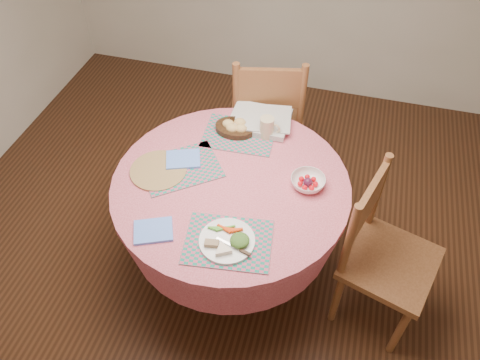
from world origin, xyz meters
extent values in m
plane|color=#331C0F|center=(0.00, 0.00, 0.00)|extent=(4.00, 4.00, 0.00)
cylinder|color=#DB667C|center=(0.00, 0.00, 0.73)|extent=(1.24, 1.24, 0.04)
cone|color=#DB667C|center=(0.00, 0.00, 0.56)|extent=(1.24, 1.24, 0.30)
cylinder|color=black|center=(0.00, 0.00, 0.22)|extent=(0.14, 0.14, 0.44)
cylinder|color=black|center=(0.00, 0.00, 0.03)|extent=(0.56, 0.56, 0.06)
cube|color=brown|center=(0.88, -0.08, 0.47)|extent=(0.55, 0.56, 0.04)
cylinder|color=brown|center=(0.99, -0.31, 0.23)|extent=(0.05, 0.05, 0.47)
cylinder|color=brown|center=(1.10, 0.05, 0.23)|extent=(0.05, 0.05, 0.47)
cylinder|color=brown|center=(0.65, -0.21, 0.23)|extent=(0.05, 0.05, 0.47)
cylinder|color=brown|center=(0.76, 0.15, 0.23)|extent=(0.05, 0.05, 0.47)
cylinder|color=brown|center=(0.63, -0.20, 0.73)|extent=(0.05, 0.05, 0.52)
cylinder|color=brown|center=(0.74, 0.16, 0.73)|extent=(0.05, 0.05, 0.52)
cube|color=brown|center=(0.69, -0.02, 0.83)|extent=(0.14, 0.37, 0.25)
cube|color=brown|center=(0.00, 0.88, 0.49)|extent=(0.58, 0.56, 0.04)
cylinder|color=brown|center=(0.15, 1.11, 0.25)|extent=(0.05, 0.05, 0.49)
cylinder|color=brown|center=(-0.24, 1.02, 0.25)|extent=(0.05, 0.05, 0.49)
cylinder|color=brown|center=(0.23, 0.74, 0.25)|extent=(0.05, 0.05, 0.49)
cylinder|color=brown|center=(-0.15, 0.65, 0.25)|extent=(0.05, 0.05, 0.49)
cylinder|color=brown|center=(0.24, 0.72, 0.77)|extent=(0.05, 0.05, 0.55)
cylinder|color=brown|center=(-0.15, 0.63, 0.77)|extent=(0.05, 0.05, 0.55)
cube|color=brown|center=(0.05, 0.68, 0.88)|extent=(0.39, 0.12, 0.26)
cube|color=#168168|center=(0.09, -0.37, 0.75)|extent=(0.44, 0.35, 0.01)
cube|color=#168168|center=(-0.28, 0.03, 0.75)|extent=(0.50, 0.48, 0.01)
cube|color=#168168|center=(-0.06, 0.37, 0.75)|extent=(0.42, 0.32, 0.01)
cylinder|color=olive|center=(-0.39, -0.02, 0.76)|extent=(0.30, 0.30, 0.01)
cube|color=#618FFA|center=(-0.26, -0.40, 0.76)|extent=(0.22, 0.20, 0.01)
cube|color=#618FFA|center=(-0.29, 0.08, 0.76)|extent=(0.22, 0.20, 0.01)
cylinder|color=white|center=(0.09, -0.37, 0.76)|extent=(0.26, 0.26, 0.01)
ellipsoid|color=#214C1A|center=(0.15, -0.38, 0.79)|extent=(0.10, 0.10, 0.04)
cylinder|color=beige|center=(0.08, -0.43, 0.78)|extent=(0.12, 0.12, 0.02)
cube|color=#8C6F50|center=(0.02, -0.40, 0.78)|extent=(0.07, 0.05, 0.02)
cube|color=silver|center=(0.11, -0.40, 0.77)|extent=(0.15, 0.05, 0.00)
cylinder|color=black|center=(-0.09, 0.39, 0.77)|extent=(0.23, 0.23, 0.03)
ellipsoid|color=tan|center=(-0.13, 0.39, 0.81)|extent=(0.07, 0.06, 0.05)
ellipsoid|color=tan|center=(-0.07, 0.42, 0.81)|extent=(0.07, 0.06, 0.05)
ellipsoid|color=tan|center=(-0.05, 0.37, 0.81)|extent=(0.07, 0.06, 0.05)
ellipsoid|color=tan|center=(-0.10, 0.36, 0.81)|extent=(0.07, 0.06, 0.05)
cylinder|color=beige|center=(0.10, 0.39, 0.82)|extent=(0.08, 0.08, 0.12)
torus|color=beige|center=(0.14, 0.39, 0.82)|extent=(0.07, 0.01, 0.07)
imported|color=white|center=(0.39, 0.08, 0.78)|extent=(0.18, 0.18, 0.06)
sphere|color=red|center=(0.43, 0.08, 0.77)|extent=(0.03, 0.03, 0.03)
sphere|color=red|center=(0.41, 0.11, 0.77)|extent=(0.03, 0.03, 0.03)
sphere|color=red|center=(0.38, 0.12, 0.77)|extent=(0.03, 0.03, 0.03)
sphere|color=red|center=(0.35, 0.10, 0.77)|extent=(0.03, 0.03, 0.03)
sphere|color=red|center=(0.35, 0.06, 0.77)|extent=(0.03, 0.03, 0.03)
sphere|color=red|center=(0.38, 0.04, 0.77)|extent=(0.03, 0.03, 0.03)
sphere|color=red|center=(0.41, 0.05, 0.77)|extent=(0.03, 0.03, 0.03)
sphere|color=#47142F|center=(0.39, 0.08, 0.78)|extent=(0.05, 0.05, 0.05)
cube|color=silver|center=(0.03, 0.50, 0.77)|extent=(0.34, 0.27, 0.03)
cube|color=silver|center=(0.05, 0.50, 0.80)|extent=(0.35, 0.29, 0.01)
camera|label=1|loc=(0.48, -1.58, 2.51)|focal=35.00mm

